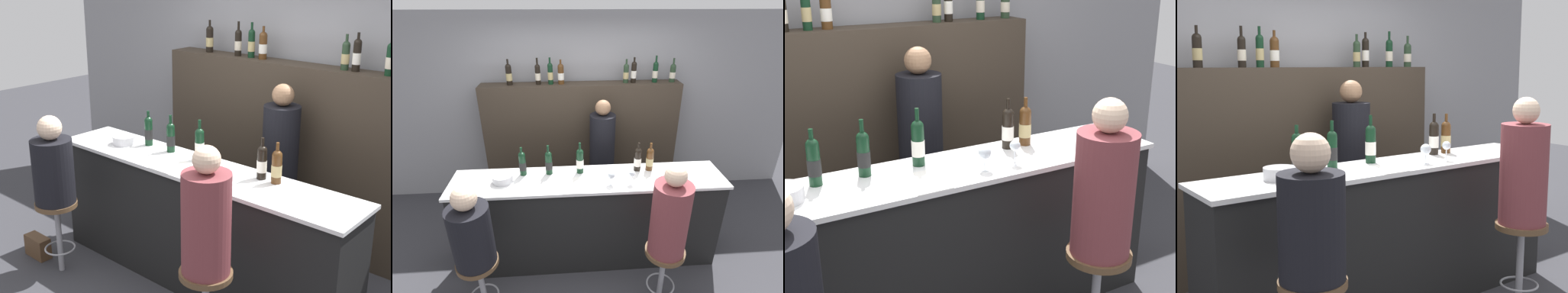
{
  "view_description": "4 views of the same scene",
  "coord_description": "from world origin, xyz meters",
  "views": [
    {
      "loc": [
        2.65,
        -2.8,
        2.59
      ],
      "look_at": [
        0.06,
        0.16,
        1.26
      ],
      "focal_mm": 50.0,
      "sensor_mm": 36.0,
      "label": 1
    },
    {
      "loc": [
        -0.22,
        -2.41,
        2.7
      ],
      "look_at": [
        -0.0,
        0.35,
        1.37
      ],
      "focal_mm": 28.0,
      "sensor_mm": 36.0,
      "label": 2
    },
    {
      "loc": [
        -1.24,
        -2.36,
        2.2
      ],
      "look_at": [
        0.23,
        0.2,
        1.17
      ],
      "focal_mm": 50.0,
      "sensor_mm": 36.0,
      "label": 3
    },
    {
      "loc": [
        -2.36,
        -2.7,
        1.75
      ],
      "look_at": [
        -0.1,
        0.34,
        1.17
      ],
      "focal_mm": 50.0,
      "sensor_mm": 36.0,
      "label": 4
    }
  ],
  "objects": [
    {
      "name": "wine_bottle_counter_4",
      "position": [
        0.66,
        0.38,
        1.18
      ],
      "size": [
        0.08,
        0.08,
        0.31
      ],
      "color": "#4C2D14",
      "rests_on": "bar_counter"
    },
    {
      "name": "tasting_menu",
      "position": [
        -0.16,
        0.13,
        1.05
      ],
      "size": [
        0.21,
        0.3,
        0.0
      ],
      "color": "white",
      "rests_on": "bar_counter"
    },
    {
      "name": "wine_glass_0",
      "position": [
        0.21,
        0.13,
        1.15
      ],
      "size": [
        0.08,
        0.08,
        0.14
      ],
      "color": "silver",
      "rests_on": "bar_counter"
    },
    {
      "name": "guest_seated_right",
      "position": [
        0.64,
        -0.39,
        1.04
      ],
      "size": [
        0.33,
        0.33,
        0.87
      ],
      "color": "brown",
      "rests_on": "bar_stool_right"
    },
    {
      "name": "wine_bottle_backbar_2",
      "position": [
        -0.39,
        1.5,
        1.86
      ],
      "size": [
        0.07,
        0.07,
        0.33
      ],
      "color": "black",
      "rests_on": "back_bar_cabinet"
    },
    {
      "name": "wine_bottle_backbar_3",
      "position": [
        -0.26,
        1.5,
        1.85
      ],
      "size": [
        0.08,
        0.08,
        0.31
      ],
      "color": "#4C2D14",
      "rests_on": "back_bar_cabinet"
    },
    {
      "name": "metal_bowl",
      "position": [
        -0.87,
        0.26,
        1.09
      ],
      "size": [
        0.2,
        0.2,
        0.08
      ],
      "color": "#B7B7BC",
      "rests_on": "bar_counter"
    },
    {
      "name": "wall_back",
      "position": [
        0.0,
        1.73,
        1.3
      ],
      "size": [
        6.4,
        0.05,
        2.6
      ],
      "color": "gray",
      "rests_on": "ground_plane"
    },
    {
      "name": "back_bar_cabinet",
      "position": [
        0.0,
        1.5,
        0.86
      ],
      "size": [
        2.63,
        0.28,
        1.72
      ],
      "color": "#382D23",
      "rests_on": "ground_plane"
    },
    {
      "name": "bartender",
      "position": [
        0.24,
        1.1,
        0.75
      ],
      "size": [
        0.32,
        0.32,
        1.62
      ],
      "color": "black",
      "rests_on": "ground_plane"
    },
    {
      "name": "wine_bottle_backbar_1",
      "position": [
        -0.55,
        1.5,
        1.86
      ],
      "size": [
        0.07,
        0.07,
        0.33
      ],
      "color": "black",
      "rests_on": "back_bar_cabinet"
    },
    {
      "name": "wine_bottle_backbar_0",
      "position": [
        -0.91,
        1.5,
        1.86
      ],
      "size": [
        0.08,
        0.08,
        0.32
      ],
      "color": "black",
      "rests_on": "back_bar_cabinet"
    },
    {
      "name": "wine_bottle_counter_3",
      "position": [
        0.53,
        0.38,
        1.18
      ],
      "size": [
        0.08,
        0.08,
        0.32
      ],
      "color": "black",
      "rests_on": "bar_counter"
    },
    {
      "name": "wine_bottle_backbar_7",
      "position": [
        1.2,
        1.5,
        1.84
      ],
      "size": [
        0.08,
        0.08,
        0.31
      ],
      "color": "#233823",
      "rests_on": "back_bar_cabinet"
    },
    {
      "name": "wine_bottle_backbar_4",
      "position": [
        0.58,
        1.5,
        1.85
      ],
      "size": [
        0.07,
        0.07,
        0.3
      ],
      "color": "#233823",
      "rests_on": "back_bar_cabinet"
    },
    {
      "name": "wine_bottle_counter_1",
      "position": [
        -0.41,
        0.38,
        1.18
      ],
      "size": [
        0.07,
        0.07,
        0.32
      ],
      "color": "black",
      "rests_on": "bar_counter"
    },
    {
      "name": "guest_seated_left",
      "position": [
        -1.03,
        -0.39,
        0.98
      ],
      "size": [
        0.34,
        0.34,
        0.76
      ],
      "color": "black",
      "rests_on": "bar_stool_left"
    },
    {
      "name": "wine_glass_1",
      "position": [
        0.41,
        0.13,
        1.15
      ],
      "size": [
        0.07,
        0.07,
        0.14
      ],
      "color": "silver",
      "rests_on": "bar_counter"
    },
    {
      "name": "wine_bottle_counter_2",
      "position": [
        -0.08,
        0.38,
        1.19
      ],
      "size": [
        0.08,
        0.08,
        0.34
      ],
      "color": "black",
      "rests_on": "bar_counter"
    },
    {
      "name": "wine_bottle_backbar_6",
      "position": [
        0.97,
        1.5,
        1.86
      ],
      "size": [
        0.07,
        0.07,
        0.34
      ],
      "color": "black",
      "rests_on": "back_bar_cabinet"
    },
    {
      "name": "bar_counter",
      "position": [
        0.0,
        0.25,
        0.53
      ],
      "size": [
        2.8,
        0.54,
        1.05
      ],
      "color": "black",
      "rests_on": "ground_plane"
    },
    {
      "name": "bar_stool_right",
      "position": [
        0.64,
        -0.39,
        0.51
      ],
      "size": [
        0.36,
        0.36,
        0.66
      ],
      "color": "gray",
      "rests_on": "ground_plane"
    },
    {
      "name": "wine_bottle_counter_0",
      "position": [
        -0.68,
        0.38,
        1.18
      ],
      "size": [
        0.07,
        0.07,
        0.31
      ],
      "color": "black",
      "rests_on": "bar_counter"
    },
    {
      "name": "wine_bottle_backbar_5",
      "position": [
        0.68,
        1.5,
        1.86
      ],
      "size": [
        0.07,
        0.07,
        0.32
      ],
      "color": "black",
      "rests_on": "back_bar_cabinet"
    }
  ]
}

